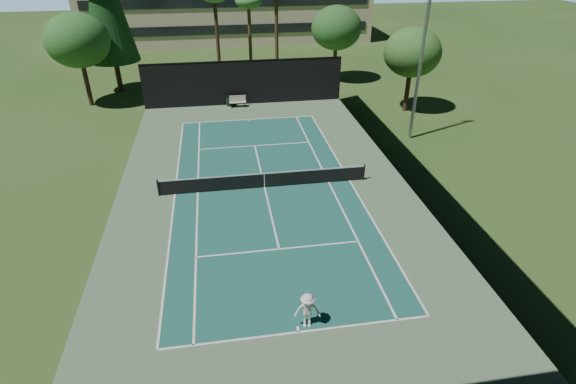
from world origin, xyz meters
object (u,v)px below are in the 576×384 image
object	(u,v)px
tennis_net	(264,180)
park_bench	(238,101)
tennis_ball_c	(247,175)
tennis_ball_d	(182,171)
trash_bin	(229,101)
player	(308,311)
tennis_ball_a	(143,320)
tennis_ball_b	(202,180)

from	to	relation	value
tennis_net	park_bench	xyz separation A→B (m)	(-0.69, 15.35, -0.01)
tennis_ball_c	tennis_ball_d	world-z (taller)	tennis_ball_c
tennis_net	tennis_ball_d	xyz separation A→B (m)	(-5.17, 3.09, -0.52)
tennis_ball_d	park_bench	world-z (taller)	park_bench
tennis_net	tennis_ball_d	bearing A→B (deg)	149.14
tennis_ball_d	tennis_ball_c	bearing A→B (deg)	-17.92
park_bench	trash_bin	xyz separation A→B (m)	(-0.76, 0.36, -0.07)
tennis_ball_c	tennis_ball_d	bearing A→B (deg)	162.08
player	park_bench	distance (m)	26.97
tennis_net	tennis_ball_c	xyz separation A→B (m)	(-0.96, 1.73, -0.52)
park_bench	tennis_ball_a	bearing A→B (deg)	-102.13
tennis_ball_d	trash_bin	distance (m)	13.17
player	tennis_ball_a	bearing A→B (deg)	176.66
tennis_ball_b	tennis_ball_c	xyz separation A→B (m)	(2.94, 0.14, 0.00)
player	tennis_ball_a	size ratio (longest dim) A/B	24.00
player	park_bench	world-z (taller)	player
tennis_net	trash_bin	size ratio (longest dim) A/B	13.65
tennis_ball_b	trash_bin	distance (m)	14.34
tennis_ball_b	tennis_ball_d	size ratio (longest dim) A/B	0.94
park_bench	tennis_ball_c	bearing A→B (deg)	-91.11
player	tennis_ball_a	xyz separation A→B (m)	(-6.59, 1.36, -0.79)
tennis_ball_c	tennis_ball_d	size ratio (longest dim) A/B	1.03
tennis_ball_c	park_bench	world-z (taller)	park_bench
player	tennis_ball_b	distance (m)	13.88
tennis_net	trash_bin	bearing A→B (deg)	95.29
tennis_net	tennis_ball_a	size ratio (longest dim) A/B	187.03
tennis_ball_c	park_bench	size ratio (longest dim) A/B	0.05
tennis_ball_d	park_bench	distance (m)	13.07
tennis_ball_b	park_bench	size ratio (longest dim) A/B	0.05
trash_bin	player	bearing A→B (deg)	-86.11
tennis_ball_b	trash_bin	size ratio (longest dim) A/B	0.07
tennis_net	tennis_ball_a	bearing A→B (deg)	-121.18
park_bench	player	bearing A→B (deg)	-87.67
tennis_ball_c	trash_bin	distance (m)	14.01
tennis_ball_a	tennis_ball_c	bearing A→B (deg)	66.35
tennis_ball_a	tennis_ball_b	distance (m)	12.04
tennis_ball_b	tennis_ball_d	distance (m)	1.98
trash_bin	tennis_ball_b	bearing A→B (deg)	-99.79
tennis_ball_a	tennis_ball_d	world-z (taller)	tennis_ball_d
tennis_ball_c	tennis_ball_d	distance (m)	4.43
trash_bin	park_bench	bearing A→B (deg)	-25.40
tennis_ball_c	tennis_ball_a	bearing A→B (deg)	-113.65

